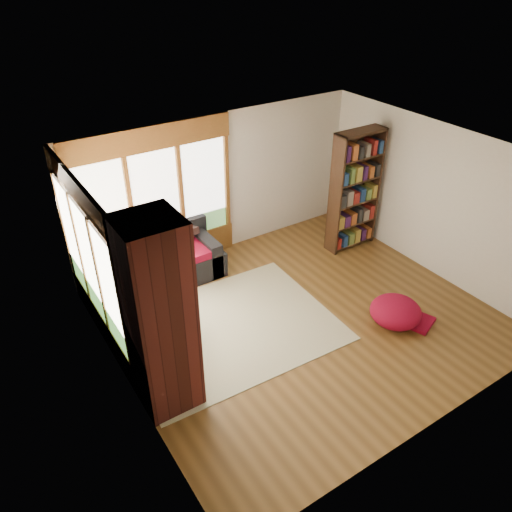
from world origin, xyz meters
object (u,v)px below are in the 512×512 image
bookshelf (355,191)px  pouf (396,311)px  sectional_sofa (139,288)px  area_rug (229,328)px  dog_brindle (151,284)px  dog_tan (137,259)px  brick_chimney (159,318)px

bookshelf → pouf: 2.54m
sectional_sofa → area_rug: 1.61m
sectional_sofa → bookshelf: (4.09, -0.43, 0.83)m
sectional_sofa → dog_brindle: 0.78m
bookshelf → dog_tan: bearing=172.6°
bookshelf → dog_brindle: bookshelf is taller
bookshelf → pouf: bookshelf is taller
pouf → dog_tan: 4.08m
area_rug → pouf: 2.56m
sectional_sofa → pouf: (3.08, -2.58, -0.08)m
area_rug → dog_tan: size_ratio=3.05×
sectional_sofa → area_rug: size_ratio=0.70×
brick_chimney → dog_brindle: brick_chimney is taller
sectional_sofa → area_rug: (0.87, -1.32, -0.30)m
brick_chimney → pouf: bearing=-8.6°
sectional_sofa → dog_tan: bearing=53.4°
brick_chimney → bookshelf: 4.82m
pouf → sectional_sofa: bearing=140.1°
area_rug → sectional_sofa: bearing=123.5°
dog_tan → dog_brindle: bearing=-139.0°
bookshelf → dog_tan: bookshelf is taller
brick_chimney → pouf: 3.73m
dog_tan → dog_brindle: (-0.07, -0.71, -0.02)m
sectional_sofa → pouf: bearing=-43.7°
brick_chimney → dog_brindle: (0.44, 1.42, -0.53)m
pouf → dog_brindle: 3.70m
brick_chimney → dog_tan: size_ratio=2.52×
pouf → dog_tan: bearing=138.6°
brick_chimney → dog_brindle: size_ratio=2.70×
brick_chimney → dog_tan: (0.50, 2.14, -0.51)m
pouf → dog_brindle: (-3.09, 1.96, 0.55)m
brick_chimney → bookshelf: size_ratio=1.15×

